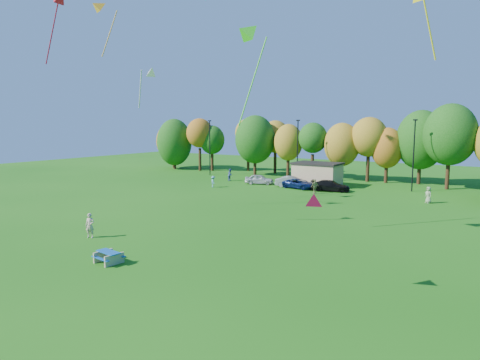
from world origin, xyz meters
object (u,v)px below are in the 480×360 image
Objects in this scene: picnic_table at (109,256)px; kite_flyer at (90,226)px; car_b at (292,182)px; car_c at (299,184)px; car_d at (330,186)px; car_a at (259,179)px.

kite_flyer reaches higher than picnic_table.
car_c is at bearing -129.40° from car_b.
car_d is at bearing -77.42° from car_c.
car_b reaches higher than car_a.
car_d reaches higher than car_a.
car_a reaches higher than picnic_table.
car_b reaches higher than car_d.
picnic_table is 0.38× the size of car_d.
car_c is at bearing 102.31° from picnic_table.
car_b is 0.96× the size of car_c.
car_b reaches higher than car_c.
kite_flyer is at bearing 158.52° from picnic_table.
car_c is 4.27m from car_d.
car_a is at bearing 74.36° from car_b.
picnic_table is 34.38m from car_c.
picnic_table is 0.45× the size of car_a.
car_a is 5.16m from car_b.
car_b is at bearing 76.62° from car_c.
car_d is (5.67, -0.53, -0.03)m from car_b.
kite_flyer is at bearing 168.12° from car_a.
car_b is at bearing -109.61° from car_a.
kite_flyer reaches higher than car_b.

